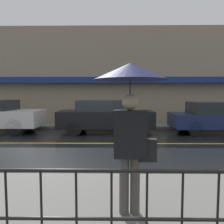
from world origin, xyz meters
name	(u,v)px	position (x,y,z in m)	size (l,w,h in m)	color
ground_plane	(95,143)	(0.00, 0.00, 0.00)	(80.00, 80.00, 0.00)	black
sidewalk_near	(66,209)	(0.00, -4.62, 0.06)	(28.00, 2.57, 0.12)	slate
sidewalk_far	(102,125)	(0.00, 4.38, 0.06)	(28.00, 2.09, 0.12)	slate
lane_marking	(95,143)	(0.00, 0.00, 0.00)	(25.20, 0.12, 0.01)	gold
building_storefront	(103,76)	(0.00, 5.55, 2.88)	(28.00, 0.85, 5.81)	gray
railing_foreground	(41,202)	(0.00, -5.65, 0.69)	(12.00, 0.04, 0.90)	black
pedestrian	(131,98)	(0.92, -4.84, 1.69)	(0.97, 0.97, 2.02)	#4C4742
car_black	(105,116)	(0.28, 2.24, 0.77)	(4.24, 1.80, 1.50)	black
car_navy	(218,117)	(5.40, 2.24, 0.72)	(4.28, 1.74, 1.42)	#19234C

